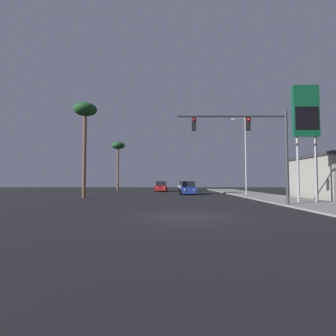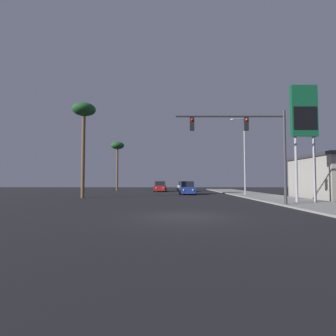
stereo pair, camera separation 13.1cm
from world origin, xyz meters
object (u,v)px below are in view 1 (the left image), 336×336
at_px(car_red, 160,187).
at_px(gas_station_sign, 304,118).
at_px(car_blue, 187,188).
at_px(car_white, 183,187).
at_px(traffic_light_mast, 253,137).
at_px(street_lamp, 243,152).
at_px(palm_tree_near, 84,115).
at_px(palm_tree_far, 117,148).

bearing_deg(car_red, gas_station_sign, 119.01).
bearing_deg(car_blue, car_red, -69.02).
bearing_deg(car_white, traffic_light_mast, 95.43).
relative_size(car_blue, street_lamp, 0.48).
xyz_separation_m(traffic_light_mast, palm_tree_near, (-14.58, 8.73, 3.77)).
bearing_deg(traffic_light_mast, palm_tree_near, 149.11).
xyz_separation_m(gas_station_sign, palm_tree_near, (-19.22, 6.75, 1.90)).
xyz_separation_m(car_red, palm_tree_far, (-7.81, 3.64, 6.85)).
distance_m(car_blue, street_lamp, 8.40).
distance_m(car_red, traffic_light_mast, 26.39).
xyz_separation_m(car_white, street_lamp, (6.19, -13.18, 4.36)).
height_order(traffic_light_mast, palm_tree_near, palm_tree_near).
distance_m(traffic_light_mast, palm_tree_far, 32.52).
distance_m(car_white, palm_tree_near, 21.67).
xyz_separation_m(car_blue, car_red, (-3.73, 9.40, 0.00)).
relative_size(traffic_light_mast, palm_tree_far, 0.87).
bearing_deg(palm_tree_near, traffic_light_mast, -30.89).
bearing_deg(traffic_light_mast, street_lamp, 76.68).
distance_m(palm_tree_near, palm_tree_far, 20.02).
distance_m(car_red, palm_tree_far, 11.01).
height_order(traffic_light_mast, palm_tree_far, palm_tree_far).
relative_size(car_white, street_lamp, 0.48).
height_order(palm_tree_near, palm_tree_far, palm_tree_near).
bearing_deg(palm_tree_far, car_blue, -48.49).
bearing_deg(car_blue, street_lamp, 151.43).
bearing_deg(traffic_light_mast, gas_station_sign, 23.13).
distance_m(gas_station_sign, palm_tree_far, 33.18).
height_order(street_lamp, palm_tree_near, palm_tree_near).
relative_size(street_lamp, gas_station_sign, 1.00).
relative_size(traffic_light_mast, palm_tree_near, 0.78).
bearing_deg(car_red, palm_tree_far, -23.01).
xyz_separation_m(car_blue, street_lamp, (6.34, -3.36, 4.36)).
relative_size(street_lamp, palm_tree_near, 0.92).
bearing_deg(car_blue, car_white, -91.55).
bearing_deg(palm_tree_far, traffic_light_mast, -62.47).
bearing_deg(gas_station_sign, traffic_light_mast, -156.87).
xyz_separation_m(car_blue, palm_tree_far, (-11.54, 13.04, 6.85)).
relative_size(car_red, street_lamp, 0.48).
bearing_deg(gas_station_sign, palm_tree_near, 160.66).
bearing_deg(traffic_light_mast, car_blue, 102.33).
height_order(car_red, gas_station_sign, gas_station_sign).
xyz_separation_m(street_lamp, palm_tree_far, (-17.89, 16.40, 2.49)).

